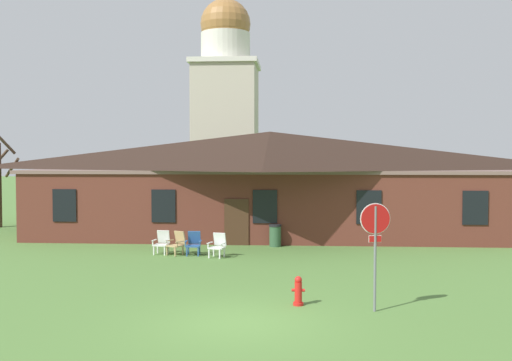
{
  "coord_description": "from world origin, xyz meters",
  "views": [
    {
      "loc": [
        1.36,
        -13.78,
        4.01
      ],
      "look_at": [
        -0.1,
        7.75,
        3.11
      ],
      "focal_mm": 40.8,
      "sensor_mm": 36.0,
      "label": 1
    }
  ],
  "objects_px": {
    "lawn_chair_near_door": "(177,243)",
    "trash_bin": "(275,235)",
    "lawn_chair_middle": "(218,245)",
    "lawn_chair_by_porch": "(162,242)",
    "stop_sign": "(375,235)",
    "lawn_chair_left_end": "(194,243)",
    "fire_hydrant": "(298,291)"
  },
  "relations": [
    {
      "from": "lawn_chair_near_door",
      "to": "trash_bin",
      "type": "relative_size",
      "value": 0.98
    },
    {
      "from": "lawn_chair_middle",
      "to": "lawn_chair_near_door",
      "type": "bearing_deg",
      "value": 165.87
    },
    {
      "from": "lawn_chair_by_porch",
      "to": "trash_bin",
      "type": "bearing_deg",
      "value": 26.31
    },
    {
      "from": "stop_sign",
      "to": "lawn_chair_left_end",
      "type": "xyz_separation_m",
      "value": [
        -6.18,
        8.23,
        -1.5
      ]
    },
    {
      "from": "stop_sign",
      "to": "lawn_chair_by_porch",
      "type": "distance_m",
      "value": 11.37
    },
    {
      "from": "lawn_chair_near_door",
      "to": "lawn_chair_left_end",
      "type": "bearing_deg",
      "value": 0.48
    },
    {
      "from": "lawn_chair_middle",
      "to": "fire_hydrant",
      "type": "distance_m",
      "value": 7.96
    },
    {
      "from": "trash_bin",
      "to": "lawn_chair_near_door",
      "type": "bearing_deg",
      "value": -148.21
    },
    {
      "from": "stop_sign",
      "to": "fire_hydrant",
      "type": "distance_m",
      "value": 2.6
    },
    {
      "from": "stop_sign",
      "to": "fire_hydrant",
      "type": "relative_size",
      "value": 3.56
    },
    {
      "from": "lawn_chair_by_porch",
      "to": "lawn_chair_near_door",
      "type": "distance_m",
      "value": 0.68
    },
    {
      "from": "lawn_chair_middle",
      "to": "lawn_chair_by_porch",
      "type": "bearing_deg",
      "value": 165.81
    },
    {
      "from": "lawn_chair_middle",
      "to": "fire_hydrant",
      "type": "xyz_separation_m",
      "value": [
        3.16,
        -7.3,
        -0.12
      ]
    },
    {
      "from": "fire_hydrant",
      "to": "stop_sign",
      "type": "bearing_deg",
      "value": -13.9
    },
    {
      "from": "stop_sign",
      "to": "lawn_chair_by_porch",
      "type": "height_order",
      "value": "stop_sign"
    },
    {
      "from": "stop_sign",
      "to": "lawn_chair_near_door",
      "type": "height_order",
      "value": "stop_sign"
    },
    {
      "from": "lawn_chair_by_porch",
      "to": "lawn_chair_near_door",
      "type": "xyz_separation_m",
      "value": [
        0.66,
        -0.17,
        0.0
      ]
    },
    {
      "from": "stop_sign",
      "to": "trash_bin",
      "type": "relative_size",
      "value": 2.87
    },
    {
      "from": "lawn_chair_by_porch",
      "to": "fire_hydrant",
      "type": "distance_m",
      "value": 9.66
    },
    {
      "from": "lawn_chair_by_porch",
      "to": "lawn_chair_middle",
      "type": "height_order",
      "value": "same"
    },
    {
      "from": "lawn_chair_by_porch",
      "to": "lawn_chair_middle",
      "type": "distance_m",
      "value": 2.47
    },
    {
      "from": "lawn_chair_left_end",
      "to": "fire_hydrant",
      "type": "height_order",
      "value": "lawn_chair_left_end"
    },
    {
      "from": "lawn_chair_middle",
      "to": "fire_hydrant",
      "type": "bearing_deg",
      "value": -66.61
    },
    {
      "from": "lawn_chair_left_end",
      "to": "lawn_chair_near_door",
      "type": "bearing_deg",
      "value": -179.52
    },
    {
      "from": "trash_bin",
      "to": "fire_hydrant",
      "type": "bearing_deg",
      "value": -84.52
    },
    {
      "from": "lawn_chair_by_porch",
      "to": "lawn_chair_left_end",
      "type": "bearing_deg",
      "value": -6.86
    },
    {
      "from": "stop_sign",
      "to": "lawn_chair_middle",
      "type": "xyz_separation_m",
      "value": [
        -5.13,
        7.79,
        -1.5
      ]
    },
    {
      "from": "lawn_chair_left_end",
      "to": "lawn_chair_middle",
      "type": "xyz_separation_m",
      "value": [
        1.05,
        -0.44,
        0.0
      ]
    },
    {
      "from": "stop_sign",
      "to": "lawn_chair_by_porch",
      "type": "bearing_deg",
      "value": 131.87
    },
    {
      "from": "stop_sign",
      "to": "trash_bin",
      "type": "distance_m",
      "value": 11.16
    },
    {
      "from": "lawn_chair_near_door",
      "to": "lawn_chair_middle",
      "type": "xyz_separation_m",
      "value": [
        1.74,
        -0.44,
        0.0
      ]
    },
    {
      "from": "fire_hydrant",
      "to": "trash_bin",
      "type": "xyz_separation_m",
      "value": [
        -0.98,
        10.17,
        0.12
      ]
    }
  ]
}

